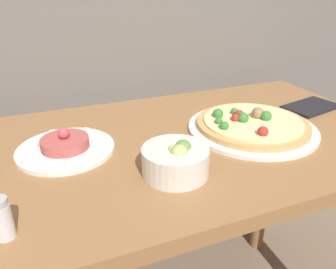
% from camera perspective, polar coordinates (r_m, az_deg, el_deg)
% --- Properties ---
extents(dining_table, '(1.18, 0.65, 0.79)m').
position_cam_1_polar(dining_table, '(0.90, 1.97, -8.16)').
color(dining_table, olive).
rests_on(dining_table, ground_plane).
extents(pizza_plate, '(0.34, 0.34, 0.06)m').
position_cam_1_polar(pizza_plate, '(0.90, 14.38, 1.60)').
color(pizza_plate, white).
rests_on(pizza_plate, dining_table).
extents(tartare_plate, '(0.23, 0.23, 0.06)m').
position_cam_1_polar(tartare_plate, '(0.80, -17.42, -2.02)').
color(tartare_plate, white).
rests_on(tartare_plate, dining_table).
extents(small_bowl, '(0.14, 0.14, 0.07)m').
position_cam_1_polar(small_bowl, '(0.67, 1.37, -4.48)').
color(small_bowl, silver).
rests_on(small_bowl, dining_table).
extents(napkin, '(0.19, 0.14, 0.01)m').
position_cam_1_polar(napkin, '(1.13, 23.66, 4.47)').
color(napkin, black).
rests_on(napkin, dining_table).
extents(salt_shaker, '(0.03, 0.03, 0.07)m').
position_cam_1_polar(salt_shaker, '(0.58, -26.94, -12.95)').
color(salt_shaker, silver).
rests_on(salt_shaker, dining_table).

